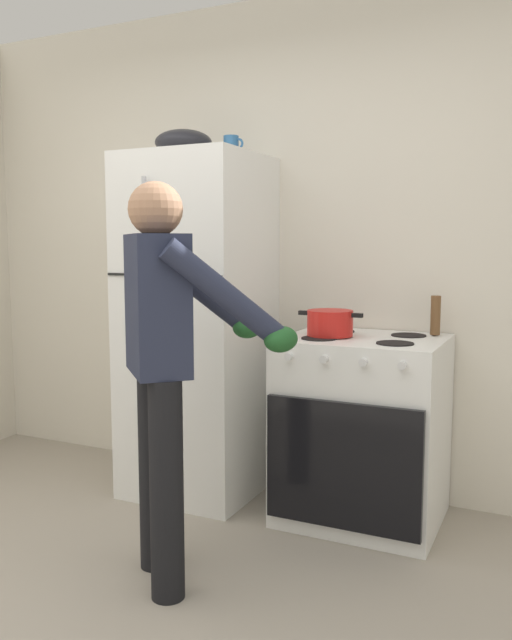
# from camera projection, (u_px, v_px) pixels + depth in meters

# --- Properties ---
(kitchen_wall_back) EXTENTS (6.00, 0.10, 2.70)m
(kitchen_wall_back) POSITION_uv_depth(u_px,v_px,m) (298.00, 246.00, 3.65)
(kitchen_wall_back) COLOR silver
(kitchen_wall_back) RESTS_ON ground
(refrigerator) EXTENTS (0.68, 0.72, 1.83)m
(refrigerator) POSITION_uv_depth(u_px,v_px,m) (198.00, 326.00, 3.54)
(refrigerator) COLOR white
(refrigerator) RESTS_ON ground
(stove_range) EXTENTS (0.76, 0.67, 0.92)m
(stove_range) POSITION_uv_depth(u_px,v_px,m) (362.00, 430.00, 3.19)
(stove_range) COLOR white
(stove_range) RESTS_ON ground
(person_cook) EXTENTS (0.71, 0.74, 1.60)m
(person_cook) POSITION_uv_depth(u_px,v_px,m) (168.00, 347.00, 2.54)
(person_cook) COLOR black
(person_cook) RESTS_ON ground
(red_pot) EXTENTS (0.32, 0.22, 0.12)m
(red_pot) POSITION_uv_depth(u_px,v_px,m) (330.00, 323.00, 3.16)
(red_pot) COLOR red
(red_pot) RESTS_ON stove_range
(coffee_mug) EXTENTS (0.11, 0.08, 0.10)m
(coffee_mug) POSITION_uv_depth(u_px,v_px,m) (232.00, 145.00, 3.39)
(coffee_mug) COLOR #2D6093
(coffee_mug) RESTS_ON refrigerator
(pepper_mill) EXTENTS (0.05, 0.05, 0.19)m
(pepper_mill) POSITION_uv_depth(u_px,v_px,m) (436.00, 315.00, 3.18)
(pepper_mill) COLOR brown
(pepper_mill) RESTS_ON stove_range
(mixing_bowl) EXTENTS (0.31, 0.31, 0.14)m
(mixing_bowl) POSITION_uv_depth(u_px,v_px,m) (184.00, 143.00, 3.46)
(mixing_bowl) COLOR black
(mixing_bowl) RESTS_ON refrigerator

